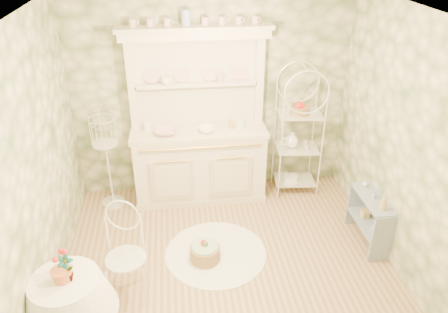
{
  "coord_description": "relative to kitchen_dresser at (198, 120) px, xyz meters",
  "views": [
    {
      "loc": [
        -0.51,
        -3.57,
        3.39
      ],
      "look_at": [
        0.0,
        0.5,
        1.15
      ],
      "focal_mm": 35.0,
      "sensor_mm": 36.0,
      "label": 1
    }
  ],
  "objects": [
    {
      "name": "floor",
      "position": [
        0.2,
        -1.52,
        -1.15
      ],
      "size": [
        3.6,
        3.6,
        0.0
      ],
      "primitive_type": "plane",
      "color": "tan",
      "rests_on": "ground"
    },
    {
      "name": "ceiling",
      "position": [
        0.2,
        -1.52,
        1.56
      ],
      "size": [
        3.6,
        3.6,
        0.0
      ],
      "primitive_type": "plane",
      "color": "white",
      "rests_on": "floor"
    },
    {
      "name": "wall_left",
      "position": [
        -1.6,
        -1.52,
        0.21
      ],
      "size": [
        3.6,
        3.6,
        0.0
      ],
      "primitive_type": "plane",
      "color": "beige",
      "rests_on": "floor"
    },
    {
      "name": "wall_right",
      "position": [
        2.0,
        -1.52,
        0.21
      ],
      "size": [
        3.6,
        3.6,
        0.0
      ],
      "primitive_type": "plane",
      "color": "beige",
      "rests_on": "floor"
    },
    {
      "name": "wall_back",
      "position": [
        0.2,
        0.28,
        0.21
      ],
      "size": [
        3.6,
        3.6,
        0.0
      ],
      "primitive_type": "plane",
      "color": "beige",
      "rests_on": "floor"
    },
    {
      "name": "wall_front",
      "position": [
        0.2,
        -3.32,
        0.21
      ],
      "size": [
        3.6,
        3.6,
        0.0
      ],
      "primitive_type": "plane",
      "color": "beige",
      "rests_on": "floor"
    },
    {
      "name": "kitchen_dresser",
      "position": [
        0.0,
        0.0,
        0.0
      ],
      "size": [
        1.87,
        0.61,
        2.29
      ],
      "primitive_type": "cube",
      "color": "white",
      "rests_on": "floor"
    },
    {
      "name": "bakers_rack",
      "position": [
        1.33,
        0.0,
        -0.25
      ],
      "size": [
        0.6,
        0.45,
        1.8
      ],
      "primitive_type": "cube",
      "rotation": [
        0.0,
        0.0,
        -0.1
      ],
      "color": "white",
      "rests_on": "floor"
    },
    {
      "name": "side_shelf",
      "position": [
        1.88,
        -1.23,
        -0.85
      ],
      "size": [
        0.32,
        0.7,
        0.58
      ],
      "primitive_type": "cube",
      "rotation": [
        0.0,
        0.0,
        -0.1
      ],
      "color": "#8593A5",
      "rests_on": "floor"
    },
    {
      "name": "round_table",
      "position": [
        -1.32,
        -2.22,
        -0.78
      ],
      "size": [
        0.79,
        0.79,
        0.73
      ],
      "primitive_type": "cylinder",
      "rotation": [
        0.0,
        0.0,
        0.2
      ],
      "color": "white",
      "rests_on": "floor"
    },
    {
      "name": "cafe_chair",
      "position": [
        -0.86,
        -1.71,
        -0.75
      ],
      "size": [
        0.45,
        0.45,
        0.8
      ],
      "primitive_type": "cube",
      "rotation": [
        0.0,
        0.0,
        -0.29
      ],
      "color": "white",
      "rests_on": "floor"
    },
    {
      "name": "birdcage_stand",
      "position": [
        -1.18,
        -0.06,
        -0.44
      ],
      "size": [
        0.34,
        0.34,
        1.41
      ],
      "primitive_type": "cube",
      "rotation": [
        0.0,
        0.0,
        0.04
      ],
      "color": "white",
      "rests_on": "floor"
    },
    {
      "name": "floor_basket",
      "position": [
        -0.05,
        -1.32,
        -1.02
      ],
      "size": [
        0.4,
        0.4,
        0.24
      ],
      "primitive_type": "cylinder",
      "rotation": [
        0.0,
        0.0,
        0.07
      ],
      "color": "#9E7749",
      "rests_on": "floor"
    },
    {
      "name": "lace_rug",
      "position": [
        0.08,
        -1.23,
        -1.14
      ],
      "size": [
        1.25,
        1.25,
        0.01
      ],
      "primitive_type": "cylinder",
      "rotation": [
        0.0,
        0.0,
        -0.08
      ],
      "color": "white",
      "rests_on": "floor"
    },
    {
      "name": "bowl_floral",
      "position": [
        -0.41,
        -0.09,
        -0.13
      ],
      "size": [
        0.31,
        0.31,
        0.07
      ],
      "primitive_type": "imported",
      "rotation": [
        0.0,
        0.0,
        -0.08
      ],
      "color": "white",
      "rests_on": "kitchen_dresser"
    },
    {
      "name": "bowl_white",
      "position": [
        0.1,
        -0.08,
        -0.13
      ],
      "size": [
        0.22,
        0.22,
        0.07
      ],
      "primitive_type": "imported",
      "rotation": [
        0.0,
        0.0,
        -0.02
      ],
      "color": "white",
      "rests_on": "kitchen_dresser"
    },
    {
      "name": "cup_left",
      "position": [
        -0.38,
        0.15,
        0.47
      ],
      "size": [
        0.13,
        0.13,
        0.1
      ],
      "primitive_type": "imported",
      "rotation": [
        0.0,
        0.0,
        0.04
      ],
      "color": "white",
      "rests_on": "kitchen_dresser"
    },
    {
      "name": "cup_right",
      "position": [
        0.3,
        0.16,
        0.47
      ],
      "size": [
        0.13,
        0.13,
        0.1
      ],
      "primitive_type": "imported",
      "rotation": [
        0.0,
        0.0,
        -0.22
      ],
      "color": "white",
      "rests_on": "kitchen_dresser"
    },
    {
      "name": "potted_geranium",
      "position": [
        -1.27,
        -2.23,
        -0.3
      ],
      "size": [
        0.16,
        0.12,
        0.27
      ],
      "primitive_type": "imported",
      "rotation": [
        0.0,
        0.0,
        -0.18
      ],
      "color": "#3F7238",
      "rests_on": "round_table"
    },
    {
      "name": "bottle_amber",
      "position": [
        1.88,
        -1.45,
        -0.46
      ],
      "size": [
        0.09,
        0.09,
        0.18
      ],
      "primitive_type": "imported",
      "rotation": [
        0.0,
        0.0,
        0.38
      ],
      "color": "tan",
      "rests_on": "side_shelf"
    },
    {
      "name": "bottle_blue",
      "position": [
        1.88,
        -1.24,
        -0.49
      ],
      "size": [
        0.05,
        0.05,
        0.09
      ],
      "primitive_type": "imported",
      "rotation": [
        0.0,
        0.0,
        0.29
      ],
      "color": "#869AC7",
      "rests_on": "side_shelf"
    },
    {
      "name": "bottle_glass",
      "position": [
        1.88,
        -0.99,
        -0.5
      ],
      "size": [
        0.08,
        0.08,
        0.09
      ],
      "primitive_type": "imported",
      "rotation": [
        0.0,
        0.0,
        -0.33
      ],
      "color": "silver",
      "rests_on": "side_shelf"
    }
  ]
}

